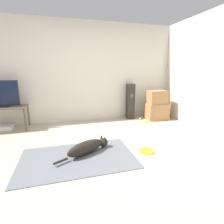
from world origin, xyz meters
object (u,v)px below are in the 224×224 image
tennis_ball_by_boxes (146,122)px  tennis_ball_near_speaker (140,119)px  floor_speaker (130,101)px  tv (0,94)px  tv_stand (2,110)px  dog (88,147)px  cardboard_box_upper (157,97)px  game_console (5,128)px  frisbee (146,151)px  cardboard_box_lower (157,112)px

tennis_ball_by_boxes → tennis_ball_near_speaker: (-0.04, 0.29, 0.00)m
floor_speaker → tv: size_ratio=1.27×
tv_stand → tennis_ball_by_boxes: bearing=-6.7°
dog → tv_stand: (-1.67, 1.70, 0.36)m
cardboard_box_upper → tv: 3.82m
cardboard_box_upper → tennis_ball_near_speaker: size_ratio=7.69×
cardboard_box_upper → game_console: size_ratio=1.58×
tv → tv_stand: bearing=-90.0°
tv → frisbee: bearing=-36.1°
dog → tv_stand: tv_stand is taller
frisbee → cardboard_box_upper: cardboard_box_upper is taller
tennis_ball_near_speaker → frisbee: bearing=-112.0°
cardboard_box_upper → floor_speaker: (-0.66, 0.30, -0.13)m
tv_stand → tv: 0.35m
tv_stand → floor_speaker: bearing=2.7°
floor_speaker → game_console: size_ratio=3.03×
cardboard_box_lower → cardboard_box_upper: size_ratio=1.16×
cardboard_box_lower → tennis_ball_near_speaker: 0.51m
frisbee → tennis_ball_near_speaker: tennis_ball_near_speaker is taller
tv_stand → tennis_ball_by_boxes: (3.39, -0.40, -0.44)m
tv → tennis_ball_near_speaker: (3.35, -0.11, -0.79)m
dog → cardboard_box_upper: (2.14, 1.55, 0.50)m
game_console → cardboard_box_upper: bearing=-2.7°
frisbee → game_console: game_console is taller
cardboard_box_lower → tennis_ball_near_speaker: size_ratio=8.88×
tennis_ball_by_boxes → tennis_ball_near_speaker: same height
tv → cardboard_box_upper: bearing=-2.3°
frisbee → tennis_ball_near_speaker: (0.72, 1.80, 0.02)m
tennis_ball_by_boxes → dog: bearing=-142.8°
dog → tv_stand: bearing=134.5°
tv_stand → cardboard_box_upper: bearing=-2.3°
frisbee → game_console: size_ratio=0.80×
cardboard_box_upper → tv_stand: cardboard_box_upper is taller
cardboard_box_lower → floor_speaker: size_ratio=0.60×
cardboard_box_upper → tennis_ball_by_boxes: cardboard_box_upper is taller
cardboard_box_upper → floor_speaker: bearing=155.7°
cardboard_box_lower → floor_speaker: bearing=155.1°
tennis_ball_near_speaker → game_console: 3.36m
dog → tv_stand: size_ratio=0.88×
frisbee → tv: 3.35m
frisbee → game_console: (-2.63, 1.93, 0.04)m
dog → tv: size_ratio=1.19×
cardboard_box_upper → floor_speaker: floor_speaker is taller
tv → dog: bearing=-45.5°
tv_stand → dog: bearing=-45.5°
tennis_ball_by_boxes → cardboard_box_upper: bearing=29.8°
frisbee → tv_stand: tv_stand is taller
tennis_ball_near_speaker → game_console: (-3.36, 0.14, 0.02)m
tennis_ball_near_speaker → game_console: size_ratio=0.21×
frisbee → tennis_ball_near_speaker: bearing=68.0°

